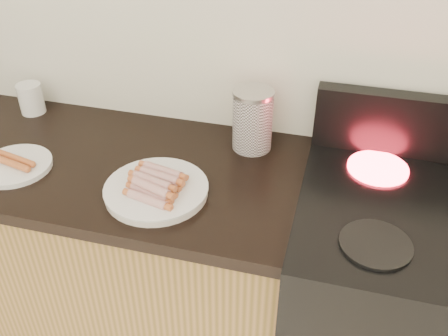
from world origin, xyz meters
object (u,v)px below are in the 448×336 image
(stove, at_px, (406,323))
(canister, at_px, (253,120))
(side_plate, at_px, (15,166))
(main_plate, at_px, (156,191))
(mug, at_px, (31,99))

(stove, relative_size, canister, 4.53)
(side_plate, relative_size, canister, 1.11)
(stove, xyz_separation_m, canister, (-0.57, 0.21, 0.55))
(main_plate, bearing_deg, canister, 56.49)
(mug, bearing_deg, main_plate, -28.98)
(side_plate, xyz_separation_m, mug, (-0.14, 0.33, 0.05))
(stove, distance_m, side_plate, 1.32)
(canister, bearing_deg, main_plate, -123.51)
(main_plate, relative_size, side_plate, 1.31)
(side_plate, bearing_deg, main_plate, -0.94)
(mug, bearing_deg, canister, -1.70)
(stove, height_order, mug, mug)
(main_plate, distance_m, mug, 0.70)
(main_plate, bearing_deg, stove, 7.49)
(side_plate, xyz_separation_m, canister, (0.67, 0.31, 0.09))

